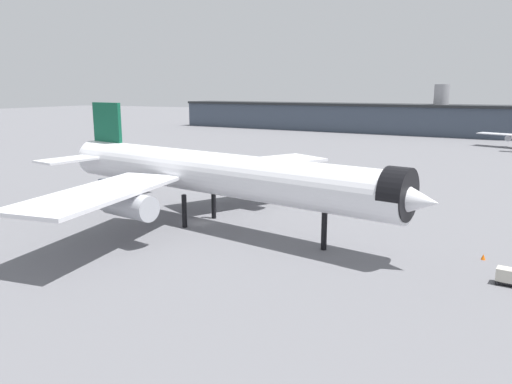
# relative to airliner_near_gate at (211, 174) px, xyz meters

# --- Properties ---
(ground) EXTENTS (900.00, 900.00, 0.00)m
(ground) POSITION_rel_airliner_near_gate_xyz_m (-2.35, 0.36, -8.14)
(ground) COLOR slate
(airliner_near_gate) EXTENTS (68.00, 61.12, 18.49)m
(airliner_near_gate) POSITION_rel_airliner_near_gate_xyz_m (0.00, 0.00, 0.00)
(airliner_near_gate) COLOR white
(airliner_near_gate) RESTS_ON ground
(terminal_building) EXTENTS (171.65, 40.28, 23.15)m
(terminal_building) POSITION_rel_airliner_near_gate_xyz_m (-33.03, 184.01, -0.94)
(terminal_building) COLOR #3D4756
(terminal_building) RESTS_ON ground
(baggage_tug_wing) EXTENTS (2.59, 3.51, 1.85)m
(baggage_tug_wing) POSITION_rel_airliner_near_gate_xyz_m (-36.52, 17.41, -7.17)
(baggage_tug_wing) COLOR black
(baggage_tug_wing) RESTS_ON ground
(baggage_cart_trailing) EXTENTS (2.61, 2.22, 1.82)m
(baggage_cart_trailing) POSITION_rel_airliner_near_gate_xyz_m (41.09, -7.65, -7.17)
(baggage_cart_trailing) COLOR black
(baggage_cart_trailing) RESTS_ON ground
(traffic_cone_near_nose) EXTENTS (0.57, 0.57, 0.72)m
(traffic_cone_near_nose) POSITION_rel_airliner_near_gate_xyz_m (38.64, 0.12, -7.78)
(traffic_cone_near_nose) COLOR #F2600C
(traffic_cone_near_nose) RESTS_ON ground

